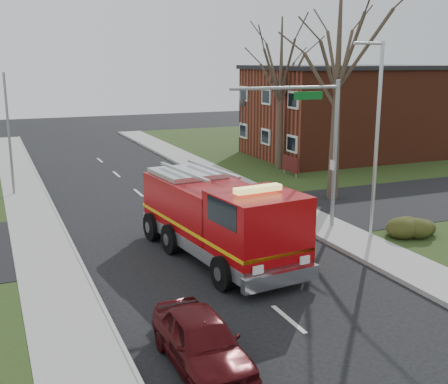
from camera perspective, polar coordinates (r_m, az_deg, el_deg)
name	(u,v)px	position (r m, az deg, el deg)	size (l,w,h in m)	color
ground	(214,257)	(22.49, -0.98, -6.61)	(120.00, 120.00, 0.00)	black
sidewalk_right	(345,237)	(25.32, 12.19, -4.45)	(2.40, 80.00, 0.15)	gray
sidewalk_left	(53,278)	(21.11, -16.97, -8.36)	(2.40, 80.00, 0.15)	gray
brick_building	(350,111)	(46.42, 12.71, 8.01)	(15.40, 10.40, 7.25)	maroon
health_center_sign	(290,164)	(37.63, 6.76, 2.81)	(0.12, 2.00, 1.40)	#4E1412
hedge_corner	(412,224)	(26.11, 18.55, -3.14)	(2.80, 2.00, 0.90)	#2F3513
bare_tree_near	(338,65)	(30.97, 11.51, 12.57)	(6.00, 6.00, 12.00)	#372920
bare_tree_far	(281,77)	(39.46, 5.81, 11.51)	(5.25, 5.25, 10.50)	#372920
traffic_signal_mast	(311,129)	(25.03, 8.86, 6.37)	(5.29, 0.18, 6.80)	gray
streetlight_pole	(376,136)	(24.52, 15.18, 5.55)	(1.48, 0.16, 8.40)	#B7BABF
utility_pole_far	(9,136)	(33.90, -21.00, 5.36)	(0.14, 0.14, 7.00)	gray
fire_engine	(220,220)	(21.87, -0.44, -2.89)	(4.08, 8.84, 3.45)	#9F070B
parked_car_maroon	(202,341)	(14.71, -2.29, -14.86)	(1.68, 4.18, 1.42)	#430A0D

